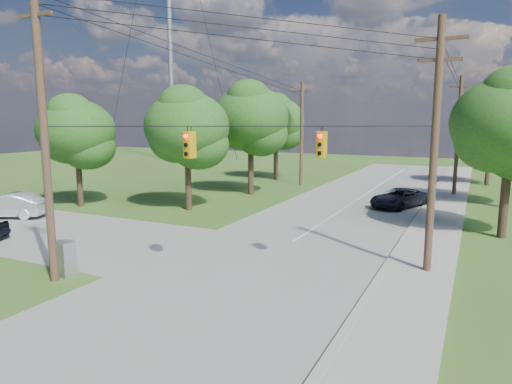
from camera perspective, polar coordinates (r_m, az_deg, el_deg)
The scene contains 20 objects.
ground at distance 17.18m, azimuth -14.65°, elevation -13.36°, with size 140.00×140.00×0.00m, color #37581D.
main_road at distance 20.03m, azimuth -0.69°, elevation -9.72°, with size 10.00×100.00×0.03m, color gray.
sidewalk_east at distance 18.21m, azimuth 18.96°, elevation -12.06°, with size 2.60×100.00×0.12m, color gray.
pole_sw at distance 19.51m, azimuth -25.04°, elevation 7.52°, with size 2.00×0.32×12.00m.
pole_ne at distance 20.03m, azimuth 21.42°, elevation 5.59°, with size 2.00×0.32×10.50m.
pole_north_e at distance 41.99m, azimuth 23.92°, elevation 6.51°, with size 2.00×0.32×10.00m.
pole_north_w at distance 44.74m, azimuth 5.71°, elevation 7.36°, with size 2.00×0.32×10.00m.
power_lines at distance 25.29m, azimuth 5.12°, elevation 15.15°, with size 13.93×29.62×4.93m.
traffic_signals at distance 18.23m, azimuth 0.03°, elevation 6.02°, with size 4.91×3.27×1.05m.
radio_mast at distance 73.62m, azimuth -10.81°, elevation 21.55°, with size 0.70×0.70×45.00m, color #9A9C9F.
tree_w_near at distance 32.69m, azimuth -8.61°, elevation 8.05°, with size 6.00×6.00×8.40m.
tree_w_mid at distance 39.08m, azimuth -0.66°, elevation 9.27°, with size 6.40×6.40×9.22m.
tree_w_far at distance 48.99m, azimuth 2.53°, elevation 8.85°, with size 6.00×6.00×8.73m.
tree_e_near at distance 27.98m, azimuth 29.29°, elevation 7.50°, with size 6.20×6.20×8.81m.
tree_e_mid at distance 37.99m, azimuth 29.33°, elevation 8.62°, with size 6.60×6.60×9.64m.
tree_e_far at distance 49.95m, azimuth 27.35°, elevation 7.48°, with size 5.80×5.80×8.32m.
tree_cross_n at distance 36.07m, azimuth -21.53°, elevation 7.09°, with size 5.60×5.60×7.91m.
car_cross_silver at distance 34.18m, azimuth -28.55°, elevation -1.49°, with size 1.72×4.92×1.62m, color silver.
car_main_north at distance 35.15m, azimuth 17.41°, elevation -0.72°, with size 2.30×5.00×1.39m, color black.
control_cabinet at distance 20.73m, azimuth -22.77°, elevation -7.70°, with size 0.82×0.59×1.47m, color #9A9C9F.
Camera 1 is at (10.52, -11.94, 6.49)m, focal length 32.00 mm.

